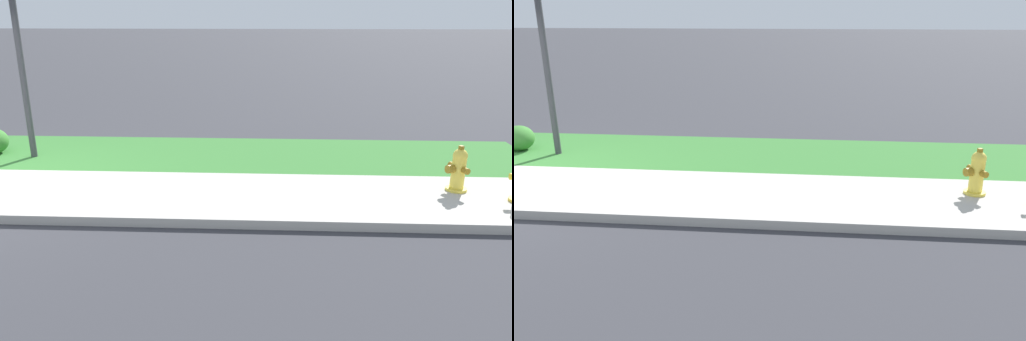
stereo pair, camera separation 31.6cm
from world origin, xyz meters
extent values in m
cube|color=#387A33|center=(0.00, 2.10, 0.00)|extent=(18.00, 2.26, 0.01)
cylinder|color=yellow|center=(7.10, 0.35, 0.03)|extent=(0.30, 0.30, 0.05)
cylinder|color=yellow|center=(7.10, 0.35, 0.29)|extent=(0.19, 0.19, 0.48)
sphere|color=yellow|center=(7.10, 0.35, 0.53)|extent=(0.20, 0.20, 0.20)
cube|color=olive|center=(7.10, 0.35, 0.65)|extent=(0.07, 0.07, 0.06)
cylinder|color=olive|center=(7.15, 0.22, 0.35)|extent=(0.12, 0.12, 0.09)
cylinder|color=olive|center=(7.04, 0.48, 0.35)|extent=(0.12, 0.12, 0.09)
cylinder|color=olive|center=(6.96, 0.29, 0.35)|extent=(0.14, 0.15, 0.12)
cylinder|color=#3D3D42|center=(0.18, 1.76, 2.24)|extent=(0.11, 0.11, 4.48)
ellipsoid|color=#3D7F33|center=(-0.64, 1.92, 0.23)|extent=(0.54, 0.54, 0.46)
camera|label=1|loc=(4.55, -6.55, 2.51)|focal=35.00mm
camera|label=2|loc=(4.86, -6.53, 2.51)|focal=35.00mm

